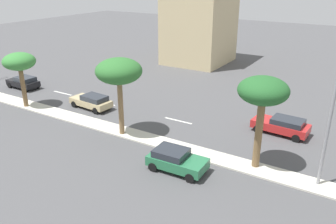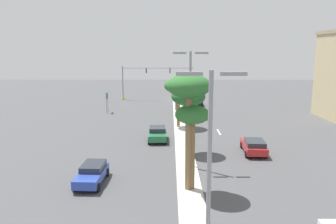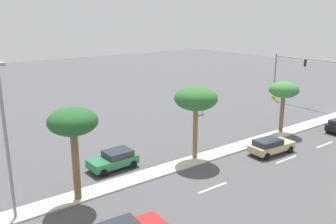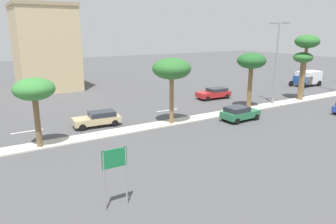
# 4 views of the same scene
# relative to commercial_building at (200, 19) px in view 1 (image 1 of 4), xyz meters

# --- Properties ---
(ground_plane) EXTENTS (160.00, 160.00, 0.00)m
(ground_plane) POSITION_rel_commercial_building_xyz_m (25.90, 14.90, -6.39)
(ground_plane) COLOR #4C4C4F
(lane_stripe_trailing) EXTENTS (0.20, 2.80, 0.01)m
(lane_stripe_trailing) POSITION_rel_commercial_building_xyz_m (21.30, -14.21, -6.38)
(lane_stripe_trailing) COLOR silver
(lane_stripe_trailing) RESTS_ON ground
(lane_stripe_inboard) EXTENTS (0.20, 2.80, 0.01)m
(lane_stripe_inboard) POSITION_rel_commercial_building_xyz_m (21.30, -6.31, -6.38)
(lane_stripe_inboard) COLOR silver
(lane_stripe_inboard) RESTS_ON ground
(lane_stripe_leading) EXTENTS (0.20, 2.80, 0.01)m
(lane_stripe_leading) POSITION_rel_commercial_building_xyz_m (21.30, -0.14, -6.38)
(lane_stripe_leading) COLOR silver
(lane_stripe_leading) RESTS_ON ground
(lane_stripe_right) EXTENTS (0.20, 2.80, 0.01)m
(lane_stripe_right) POSITION_rel_commercial_building_xyz_m (21.30, 8.71, -6.38)
(lane_stripe_right) COLOR silver
(lane_stripe_right) RESTS_ON ground
(commercial_building) EXTENTS (9.69, 8.72, 12.74)m
(commercial_building) POSITION_rel_commercial_building_xyz_m (0.00, 0.00, 0.00)
(commercial_building) COLOR #C6B284
(commercial_building) RESTS_ON ground
(palm_tree_inboard) EXTENTS (3.08, 3.08, 5.42)m
(palm_tree_inboard) POSITION_rel_commercial_building_xyz_m (26.27, -6.08, -1.81)
(palm_tree_inboard) COLOR brown
(palm_tree_inboard) RESTS_ON median_curb
(palm_tree_left) EXTENTS (3.67, 3.67, 6.35)m
(palm_tree_left) POSITION_rel_commercial_building_xyz_m (26.26, 6.15, -1.01)
(palm_tree_left) COLOR olive
(palm_tree_left) RESTS_ON median_curb
(palm_tree_near) EXTENTS (3.27, 3.27, 6.38)m
(palm_tree_near) POSITION_rel_commercial_building_xyz_m (25.58, 17.30, -0.97)
(palm_tree_near) COLOR brown
(palm_tree_near) RESTS_ON median_curb
(street_lamp_mid) EXTENTS (2.90, 0.24, 9.77)m
(street_lamp_mid) POSITION_rel_commercial_building_xyz_m (25.66, 21.38, -0.54)
(street_lamp_mid) COLOR gray
(street_lamp_mid) RESTS_ON median_curb
(sedan_black_center) EXTENTS (2.04, 4.05, 1.43)m
(sedan_black_center) POSITION_rel_commercial_building_xyz_m (22.37, -11.51, -5.63)
(sedan_black_center) COLOR black
(sedan_black_center) RESTS_ON ground
(sedan_tan_front) EXTENTS (2.20, 4.54, 1.41)m
(sedan_tan_front) POSITION_rel_commercial_building_xyz_m (23.06, -0.19, -5.63)
(sedan_tan_front) COLOR tan
(sedan_tan_front) RESTS_ON ground
(sedan_green_left) EXTENTS (2.19, 4.02, 1.47)m
(sedan_green_left) POSITION_rel_commercial_building_xyz_m (28.73, 12.77, -5.61)
(sedan_green_left) COLOR #287047
(sedan_green_left) RESTS_ON ground
(sedan_red_outboard) EXTENTS (2.30, 4.66, 1.42)m
(sedan_red_outboard) POSITION_rel_commercial_building_xyz_m (19.13, 17.41, -5.62)
(sedan_red_outboard) COLOR red
(sedan_red_outboard) RESTS_ON ground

